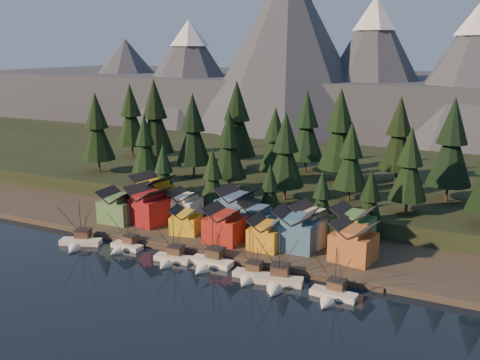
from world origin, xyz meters
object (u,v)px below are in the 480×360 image
at_px(boat_2, 171,253).
at_px(house_back_0, 153,193).
at_px(boat_0, 78,237).
at_px(house_back_1, 185,205).
at_px(boat_4, 250,269).
at_px(boat_6, 332,289).
at_px(house_front_0, 118,205).
at_px(house_front_1, 149,204).
at_px(boat_3, 209,256).
at_px(boat_5, 277,274).
at_px(boat_1, 124,241).

relative_size(boat_2, house_back_0, 0.99).
bearing_deg(boat_0, house_back_1, 36.58).
distance_m(boat_2, house_back_1, 25.01).
bearing_deg(boat_2, boat_4, -6.05).
height_order(boat_6, house_front_0, house_front_0).
bearing_deg(boat_2, house_back_0, 126.00).
bearing_deg(house_front_1, boat_3, -17.67).
bearing_deg(boat_5, boat_2, 167.91).
height_order(boat_2, house_front_1, house_front_1).
distance_m(house_front_1, house_back_1, 9.55).
distance_m(boat_3, boat_5, 17.25).
bearing_deg(boat_0, boat_6, -20.78).
relative_size(boat_1, boat_3, 0.85).
distance_m(boat_0, boat_5, 51.58).
height_order(boat_3, boat_4, boat_3).
bearing_deg(house_front_0, boat_2, -30.60).
xyz_separation_m(boat_4, boat_5, (6.24, -0.60, 0.29)).
height_order(boat_4, boat_5, boat_5).
relative_size(boat_0, boat_2, 1.07).
height_order(house_front_0, house_back_0, house_back_0).
bearing_deg(boat_5, boat_6, -15.11).
distance_m(boat_3, house_front_1, 30.98).
distance_m(house_back_0, house_back_1, 12.59).
bearing_deg(boat_4, boat_6, -8.27).
xyz_separation_m(boat_1, house_front_0, (-11.59, 12.66, 3.89)).
height_order(boat_3, house_front_0, boat_3).
relative_size(boat_2, house_back_1, 1.34).
relative_size(boat_6, house_front_1, 0.99).
xyz_separation_m(boat_2, boat_6, (37.55, -1.69, -0.11)).
height_order(boat_4, boat_6, boat_6).
distance_m(boat_3, boat_6, 28.91).
bearing_deg(boat_3, house_back_0, 144.10).
distance_m(boat_1, house_back_1, 21.66).
distance_m(boat_2, house_front_1, 24.93).
bearing_deg(boat_3, boat_6, -5.52).
distance_m(boat_2, boat_4, 19.68).
bearing_deg(house_back_0, boat_0, -86.80).
xyz_separation_m(house_front_1, house_back_0, (-4.60, 8.35, 0.43)).
bearing_deg(house_back_1, boat_5, -32.43).
bearing_deg(boat_2, house_front_1, 130.92).
relative_size(house_front_1, house_back_0, 0.99).
relative_size(boat_6, house_front_0, 1.26).
relative_size(boat_2, house_front_0, 1.27).
relative_size(boat_2, boat_3, 0.90).
bearing_deg(boat_4, house_front_1, 152.28).
distance_m(boat_0, boat_2, 25.68).
distance_m(boat_0, boat_1, 11.80).
bearing_deg(boat_1, boat_2, -2.60).
bearing_deg(boat_4, boat_5, -8.82).
distance_m(boat_1, boat_2, 14.29).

